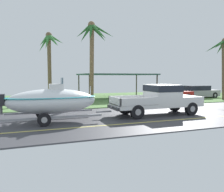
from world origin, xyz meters
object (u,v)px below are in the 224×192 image
(boat_on_trailer, at_px, (52,101))
(palm_tree_mid, at_px, (93,40))
(carport_awning, at_px, (116,75))
(parked_sedan_near, at_px, (197,92))
(parked_sedan_far, at_px, (170,93))
(pickup_truck_towing, at_px, (162,98))
(palm_tree_near_right, at_px, (49,50))

(boat_on_trailer, xyz_separation_m, palm_tree_mid, (4.24, 7.13, 4.39))
(carport_awning, distance_m, palm_tree_mid, 6.46)
(parked_sedan_near, height_order, parked_sedan_far, same)
(pickup_truck_towing, height_order, parked_sedan_far, pickup_truck_towing)
(pickup_truck_towing, relative_size, parked_sedan_far, 1.33)
(carport_awning, relative_size, palm_tree_mid, 1.11)
(boat_on_trailer, bearing_deg, parked_sedan_near, 26.23)
(parked_sedan_far, xyz_separation_m, palm_tree_mid, (-8.08, -0.23, 4.81))
(pickup_truck_towing, distance_m, boat_on_trailer, 6.68)
(parked_sedan_far, height_order, carport_awning, carport_awning)
(pickup_truck_towing, bearing_deg, parked_sedan_far, 52.60)
(palm_tree_mid, bearing_deg, parked_sedan_far, 1.64)
(carport_awning, bearing_deg, palm_tree_mid, -131.82)
(boat_on_trailer, distance_m, parked_sedan_far, 14.36)
(boat_on_trailer, bearing_deg, pickup_truck_towing, 0.00)
(boat_on_trailer, bearing_deg, carport_awning, 54.74)
(parked_sedan_near, distance_m, parked_sedan_far, 4.14)
(carport_awning, bearing_deg, boat_on_trailer, -125.26)
(boat_on_trailer, relative_size, palm_tree_mid, 0.83)
(boat_on_trailer, height_order, palm_tree_near_right, palm_tree_near_right)
(parked_sedan_far, relative_size, palm_tree_mid, 0.62)
(carport_awning, height_order, palm_tree_mid, palm_tree_mid)
(parked_sedan_near, xyz_separation_m, parked_sedan_far, (-4.08, -0.71, -0.00))
(pickup_truck_towing, height_order, boat_on_trailer, boat_on_trailer)
(boat_on_trailer, height_order, palm_tree_mid, palm_tree_mid)
(parked_sedan_near, bearing_deg, palm_tree_mid, -175.56)
(parked_sedan_near, height_order, palm_tree_mid, palm_tree_mid)
(pickup_truck_towing, relative_size, boat_on_trailer, 0.99)
(palm_tree_mid, bearing_deg, palm_tree_near_right, 136.01)
(boat_on_trailer, relative_size, parked_sedan_near, 1.27)
(palm_tree_near_right, bearing_deg, carport_awning, 7.99)
(pickup_truck_towing, distance_m, parked_sedan_near, 12.64)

